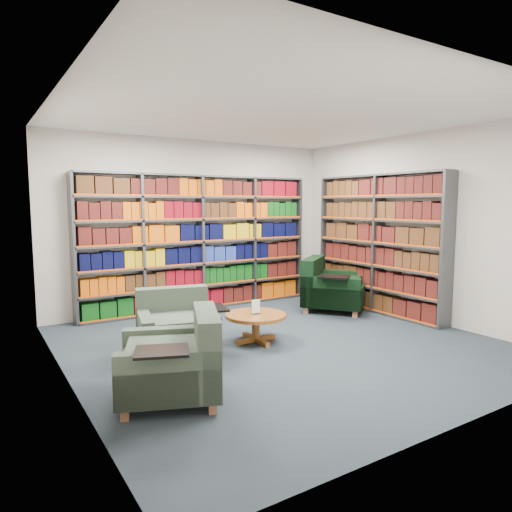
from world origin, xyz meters
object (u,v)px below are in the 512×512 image
chair_teal_left (176,330)px  chair_green_right (329,289)px  coffee_table (256,320)px  chair_teal_front (179,364)px

chair_teal_left → chair_green_right: (3.04, 0.82, 0.04)m
chair_teal_left → coffee_table: size_ratio=1.40×
chair_green_right → chair_teal_front: 3.96m
chair_teal_front → coffee_table: chair_teal_front is taller
chair_teal_left → coffee_table: bearing=-2.5°
chair_teal_front → chair_teal_left: bearing=68.9°
chair_teal_front → coffee_table: 1.83m
chair_teal_left → chair_green_right: size_ratio=0.82×
chair_green_right → coffee_table: bearing=-156.4°
chair_teal_left → chair_teal_front: size_ratio=0.93×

